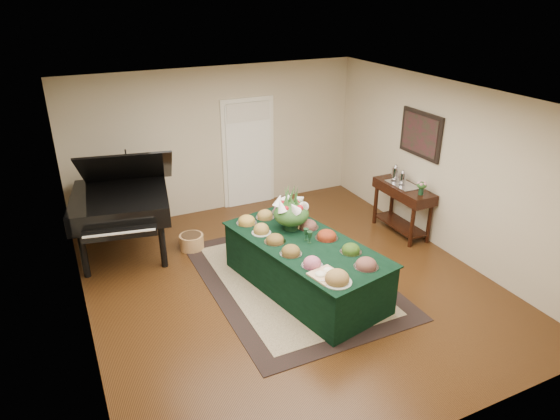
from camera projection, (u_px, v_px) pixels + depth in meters
name	position (u px, v px, depth m)	size (l,w,h in m)	color
ground	(289.00, 283.00, 7.31)	(6.00, 6.00, 0.00)	black
area_rug	(292.00, 279.00, 7.40)	(2.42, 3.39, 0.01)	black
kitchen_doorway	(249.00, 154.00, 9.57)	(1.05, 0.07, 2.10)	white
buffet_table	(305.00, 266.00, 7.03)	(1.66, 2.67, 0.75)	black
food_platters	(302.00, 238.00, 6.89)	(1.22, 2.42, 0.14)	beige
cutting_board	(325.00, 273.00, 6.09)	(0.42, 0.42, 0.10)	tan
green_goblets	(308.00, 236.00, 6.86)	(0.08, 0.17, 0.18)	#13311C
floral_centerpiece	(291.00, 209.00, 7.12)	(0.53, 0.53, 0.53)	#13311C
grand_piano	(121.00, 202.00, 7.77)	(1.81, 1.96, 1.78)	black
wicker_basket	(192.00, 242.00, 8.21)	(0.39, 0.39, 0.25)	#AD7945
mahogany_sideboard	(403.00, 197.00, 8.53)	(0.45, 1.20, 0.88)	black
tea_service	(399.00, 177.00, 8.52)	(0.34, 0.58, 0.30)	silver
pink_bouquet	(422.00, 186.00, 8.04)	(0.18, 0.18, 0.23)	#13311C
wall_painting	(421.00, 134.00, 8.17)	(0.05, 0.95, 0.75)	black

